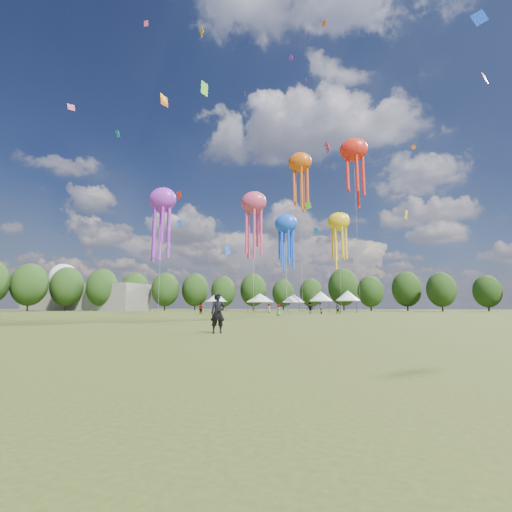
% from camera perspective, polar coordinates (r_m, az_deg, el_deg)
% --- Properties ---
extents(ground, '(300.00, 300.00, 0.00)m').
position_cam_1_polar(ground, '(21.21, -21.93, -11.01)').
color(ground, '#384416').
rests_on(ground, ground).
extents(observer_main, '(0.82, 0.76, 1.88)m').
position_cam_1_polar(observer_main, '(16.91, -6.22, -9.22)').
color(observer_main, black).
rests_on(observer_main, ground).
extents(spectator_near, '(0.96, 0.86, 1.62)m').
position_cam_1_polar(spectator_near, '(55.96, -6.31, -8.61)').
color(spectator_near, gray).
rests_on(spectator_near, ground).
extents(spectators_far, '(24.84, 21.44, 1.93)m').
position_cam_1_polar(spectators_far, '(62.06, 5.31, -8.49)').
color(spectators_far, gray).
rests_on(spectators_far, ground).
extents(festival_tents, '(34.86, 10.79, 4.34)m').
position_cam_1_polar(festival_tents, '(74.37, 3.93, -6.70)').
color(festival_tents, '#47474C').
rests_on(festival_tents, ground).
extents(show_kites, '(37.39, 25.03, 31.49)m').
position_cam_1_polar(show_kites, '(61.01, 2.63, 10.15)').
color(show_kites, '#D93F68').
rests_on(show_kites, ground).
extents(small_kites, '(82.91, 61.76, 43.63)m').
position_cam_1_polar(small_kites, '(66.15, 5.94, 17.58)').
color(small_kites, '#D93F68').
rests_on(small_kites, ground).
extents(treeline, '(201.57, 95.24, 13.43)m').
position_cam_1_polar(treeline, '(80.86, 5.78, -4.41)').
color(treeline, '#38281C').
rests_on(treeline, ground).
extents(hangar, '(40.00, 12.00, 8.00)m').
position_cam_1_polar(hangar, '(122.95, -26.02, -6.10)').
color(hangar, gray).
rests_on(hangar, ground).
extents(radome, '(9.00, 9.00, 16.00)m').
position_cam_1_polar(radome, '(138.84, -28.89, -3.58)').
color(radome, white).
rests_on(radome, ground).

